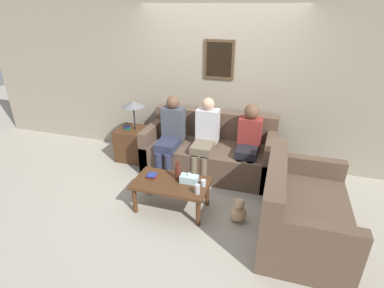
% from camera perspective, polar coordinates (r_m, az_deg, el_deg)
% --- Properties ---
extents(ground_plane, '(16.00, 16.00, 0.00)m').
position_cam_1_polar(ground_plane, '(4.55, 1.54, -8.02)').
color(ground_plane, '#ADA899').
extents(wall_back, '(9.00, 0.08, 2.60)m').
position_cam_1_polar(wall_back, '(4.97, 5.09, 11.25)').
color(wall_back, '#9E937F').
rests_on(wall_back, ground_plane).
extents(couch_main, '(2.02, 0.94, 0.90)m').
position_cam_1_polar(couch_main, '(4.86, 3.37, -1.48)').
color(couch_main, brown).
rests_on(couch_main, ground_plane).
extents(couch_side, '(0.94, 1.47, 0.90)m').
position_cam_1_polar(couch_side, '(3.74, 19.92, -12.19)').
color(couch_side, brown).
rests_on(couch_side, ground_plane).
extents(coffee_table, '(0.98, 0.55, 0.41)m').
position_cam_1_polar(coffee_table, '(3.92, -3.98, -7.98)').
color(coffee_table, '#4C2D19').
rests_on(coffee_table, ground_plane).
extents(side_table_with_lamp, '(0.50, 0.50, 1.06)m').
position_cam_1_polar(side_table_with_lamp, '(5.28, -11.12, 0.70)').
color(side_table_with_lamp, '#4C2D19').
rests_on(side_table_with_lamp, ground_plane).
extents(wine_bottle, '(0.07, 0.07, 0.28)m').
position_cam_1_polar(wine_bottle, '(3.90, -2.72, -5.34)').
color(wine_bottle, '#562319').
rests_on(wine_bottle, coffee_table).
extents(drinking_glass, '(0.06, 0.06, 0.09)m').
position_cam_1_polar(drinking_glass, '(3.78, 2.18, -7.43)').
color(drinking_glass, silver).
rests_on(drinking_glass, coffee_table).
extents(book_stack, '(0.13, 0.13, 0.04)m').
position_cam_1_polar(book_stack, '(4.01, -7.65, -5.97)').
color(book_stack, red).
rests_on(book_stack, coffee_table).
extents(soda_can, '(0.07, 0.07, 0.12)m').
position_cam_1_polar(soda_can, '(3.63, 1.03, -8.60)').
color(soda_can, '#BCBCC1').
rests_on(soda_can, coffee_table).
extents(tissue_box, '(0.23, 0.12, 0.15)m').
position_cam_1_polar(tissue_box, '(3.85, -0.54, -6.66)').
color(tissue_box, silver).
rests_on(tissue_box, coffee_table).
extents(person_left, '(0.34, 0.64, 1.22)m').
position_cam_1_polar(person_left, '(4.68, -4.07, 2.12)').
color(person_left, '#2D334C').
rests_on(person_left, ground_plane).
extents(person_middle, '(0.34, 0.64, 1.22)m').
position_cam_1_polar(person_middle, '(4.58, 2.57, 1.62)').
color(person_middle, '#756651').
rests_on(person_middle, ground_plane).
extents(person_right, '(0.34, 0.58, 1.18)m').
position_cam_1_polar(person_right, '(4.50, 10.71, 0.72)').
color(person_right, black).
rests_on(person_right, ground_plane).
extents(teddy_bear, '(0.21, 0.21, 0.33)m').
position_cam_1_polar(teddy_bear, '(3.88, 8.84, -12.50)').
color(teddy_bear, tan).
rests_on(teddy_bear, ground_plane).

